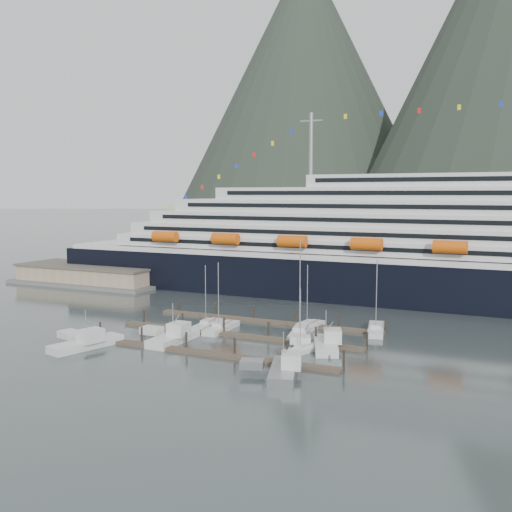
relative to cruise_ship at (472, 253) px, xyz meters
The scene contains 16 objects.
ground 63.76m from the cruise_ship, 118.66° to the right, with size 1600.00×1600.00×0.00m, color #414C4C.
cruise_ship is the anchor object (origin of this frame).
warehouse 103.31m from the cruise_ship, behind, with size 46.00×20.00×5.80m.
dock_near 74.63m from the cruise_ship, 118.31° to the right, with size 48.18×2.28×3.20m.
dock_mid 63.65m from the cruise_ship, 123.96° to the right, with size 48.18×2.28×3.20m.
dock_far 53.59m from the cruise_ship, 131.95° to the right, with size 48.18×2.28×3.20m.
sailboat_b 64.09m from the cruise_ship, 128.91° to the right, with size 3.28×10.91×13.60m.
sailboat_c 65.33m from the cruise_ship, 132.52° to the right, with size 3.02×9.16×12.59m.
sailboat_d 53.40m from the cruise_ship, 118.33° to the right, with size 5.48×12.78×18.00m.
sailboat_f 49.24m from the cruise_ship, 121.49° to the right, with size 3.36×9.53×12.97m.
sailboat_g 41.52m from the cruise_ship, 108.80° to the right, with size 5.18×11.71×14.23m.
sailboat_h 61.43m from the cruise_ship, 109.35° to the right, with size 5.03×8.18×10.99m.
trawler_a 89.05m from the cruise_ship, 127.70° to the right, with size 10.13×13.47×7.14m.
trawler_b 75.05m from the cruise_ship, 125.34° to the right, with size 8.93×11.72×7.63m.
trawler_d 73.16m from the cruise_ship, 104.56° to the right, with size 9.78×12.28×7.01m.
trawler_e 57.47m from the cruise_ship, 108.00° to the right, with size 9.72×11.69×7.24m.
Camera 1 is at (44.09, -91.43, 25.84)m, focal length 42.00 mm.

